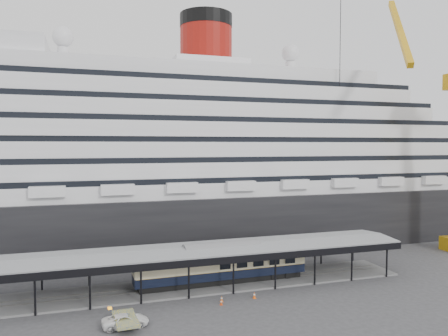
% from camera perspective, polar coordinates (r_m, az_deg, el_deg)
% --- Properties ---
extents(ground, '(200.00, 200.00, 0.00)m').
position_cam_1_polar(ground, '(55.74, -1.37, -16.68)').
color(ground, '#363639').
rests_on(ground, ground).
extents(cruise_ship, '(130.00, 30.00, 43.90)m').
position_cam_1_polar(cruise_ship, '(83.67, -7.59, 2.69)').
color(cruise_ship, black).
rests_on(cruise_ship, ground).
extents(platform_canopy, '(56.00, 9.18, 5.30)m').
position_cam_1_polar(platform_canopy, '(59.60, -2.77, -12.98)').
color(platform_canopy, slate).
rests_on(platform_canopy, ground).
extents(port_truck, '(4.87, 2.44, 1.32)m').
position_cam_1_polar(port_truck, '(48.78, -12.75, -18.87)').
color(port_truck, white).
rests_on(port_truck, ground).
extents(pullman_carriage, '(23.67, 3.55, 23.18)m').
position_cam_1_polar(pullman_carriage, '(60.19, -0.30, -12.39)').
color(pullman_carriage, black).
rests_on(pullman_carriage, ground).
extents(traffic_cone_left, '(0.38, 0.38, 0.66)m').
position_cam_1_polar(traffic_cone_left, '(53.61, -0.37, -17.12)').
color(traffic_cone_left, '#D9400C').
rests_on(traffic_cone_left, ground).
extents(traffic_cone_mid, '(0.40, 0.40, 0.74)m').
position_cam_1_polar(traffic_cone_mid, '(54.53, -0.31, -16.72)').
color(traffic_cone_mid, '#DB5B0C').
rests_on(traffic_cone_mid, ground).
extents(traffic_cone_right, '(0.44, 0.44, 0.80)m').
position_cam_1_polar(traffic_cone_right, '(55.76, 3.99, -16.25)').
color(traffic_cone_right, '#F4590D').
rests_on(traffic_cone_right, ground).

